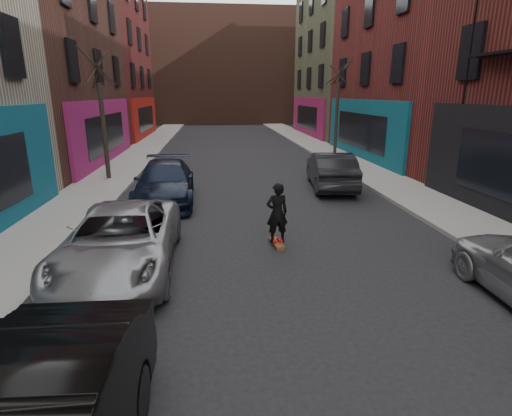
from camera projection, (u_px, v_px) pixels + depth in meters
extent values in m
cube|color=gray|center=(148.00, 146.00, 29.69)|extent=(2.50, 84.00, 0.13)
cube|color=gray|center=(312.00, 144.00, 30.96)|extent=(2.50, 84.00, 0.13)
cube|color=#47281E|center=(222.00, 69.00, 53.25)|extent=(40.00, 10.00, 14.00)
imported|color=gray|center=(121.00, 240.00, 8.83)|extent=(2.43, 5.14, 1.42)
imported|color=black|center=(165.00, 182.00, 14.51)|extent=(2.24, 5.10, 1.46)
imported|color=black|center=(331.00, 170.00, 16.67)|extent=(2.16, 4.74, 1.51)
cube|color=brown|center=(277.00, 244.00, 10.46)|extent=(0.33, 0.82, 0.10)
imported|color=black|center=(277.00, 213.00, 10.23)|extent=(0.62, 0.45, 1.58)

